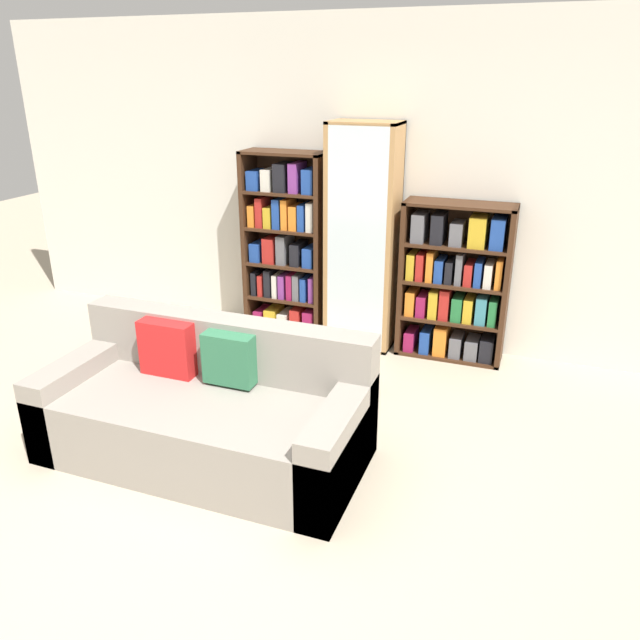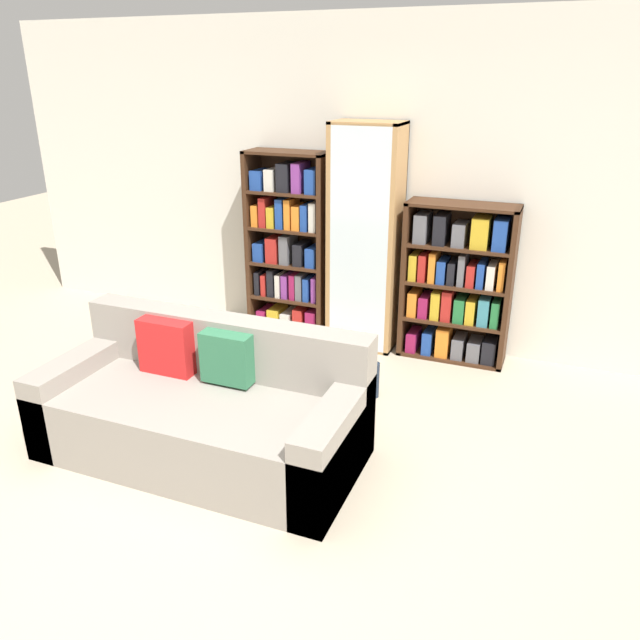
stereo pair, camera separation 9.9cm
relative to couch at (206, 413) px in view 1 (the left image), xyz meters
name	(u,v)px [view 1 (the left image)]	position (x,y,z in m)	size (l,w,h in m)	color
ground_plane	(198,519)	(0.26, -0.58, -0.29)	(16.00, 16.00, 0.00)	tan
wall_back	(357,185)	(0.26, 2.21, 1.06)	(6.93, 0.06, 2.70)	silver
couch	(206,413)	(0.00, 0.00, 0.00)	(1.98, 0.90, 0.81)	gray
bookshelf_left	(286,248)	(-0.31, 2.00, 0.51)	(0.73, 0.32, 1.63)	#3D2314
display_cabinet	(363,240)	(0.39, 1.99, 0.65)	(0.57, 0.36, 1.89)	#AD7F4C
bookshelf_right	(454,285)	(1.18, 2.00, 0.34)	(0.87, 0.32, 1.30)	#3D2314
wine_bottle	(374,378)	(0.78, 1.08, -0.15)	(0.08, 0.08, 0.35)	#192333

